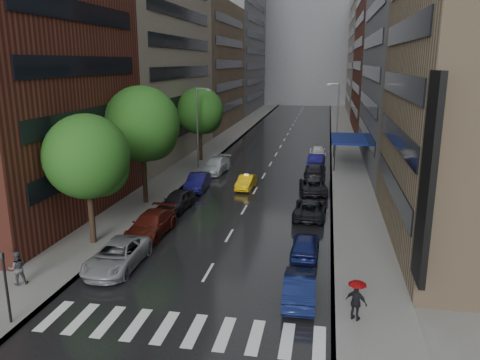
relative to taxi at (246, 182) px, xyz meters
name	(u,v)px	position (x,y,z in m)	size (l,w,h in m)	color
ground	(188,307)	(0.96, -22.54, -0.65)	(220.00, 220.00, 0.00)	gray
road	(283,142)	(0.96, 27.46, -0.64)	(14.00, 140.00, 0.01)	black
sidewalk_left	(225,140)	(-8.04, 27.46, -0.57)	(4.00, 140.00, 0.15)	gray
sidewalk_right	(344,143)	(9.96, 27.46, -0.57)	(4.00, 140.00, 0.15)	gray
crosswalk	(180,329)	(1.16, -24.54, -0.64)	(13.15, 2.80, 0.01)	silver
buildings_left	(201,36)	(-14.04, 36.25, 15.34)	(8.00, 108.00, 38.00)	maroon
buildings_right	(388,40)	(15.96, 34.16, 14.38)	(8.05, 109.10, 36.00)	#937A5B
building_far	(307,46)	(0.96, 95.46, 15.35)	(40.00, 14.00, 32.00)	slate
tree_near	(87,157)	(-7.64, -15.74, 5.32)	(5.47, 5.47, 8.72)	#382619
tree_mid	(142,124)	(-7.64, -6.41, 6.21)	(6.28, 6.28, 10.01)	#382619
tree_far	(200,111)	(-7.64, 11.62, 5.46)	(5.60, 5.60, 8.93)	#382619
taxi	(246,182)	(0.00, 0.00, 0.00)	(1.37, 3.94, 1.30)	#EBB20C
parked_cars_left	(176,201)	(-4.44, -7.78, 0.14)	(2.76, 30.58, 1.61)	gray
parked_cars_right	(313,186)	(6.36, -0.79, 0.09)	(2.90, 42.68, 1.60)	#0D1640
ped_black_umbrella	(17,263)	(-8.68, -22.12, 0.73)	(1.15, 1.11, 2.09)	#454549
ped_red_umbrella	(357,297)	(9.06, -22.49, 0.68)	(1.13, 0.87, 2.01)	black
traffic_light	(6,281)	(-6.64, -25.62, 1.58)	(0.18, 0.15, 3.45)	black
street_lamp_left	(198,126)	(-6.76, 7.46, 4.24)	(1.74, 0.22, 9.00)	gray
street_lamp_right	(337,114)	(8.68, 22.46, 4.24)	(1.74, 0.22, 9.00)	gray
awning	(349,139)	(9.94, 12.46, 2.49)	(4.00, 8.00, 3.12)	navy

